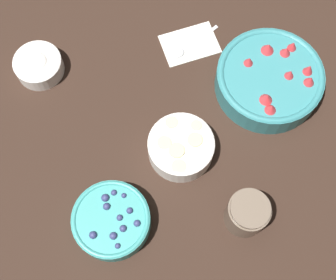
% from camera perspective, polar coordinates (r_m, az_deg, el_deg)
% --- Properties ---
extents(ground_plane, '(4.00, 4.00, 0.00)m').
position_cam_1_polar(ground_plane, '(1.03, -0.99, 0.32)').
color(ground_plane, black).
extents(bowl_strawberries, '(0.24, 0.24, 0.08)m').
position_cam_1_polar(bowl_strawberries, '(1.07, 12.27, 7.31)').
color(bowl_strawberries, teal).
rests_on(bowl_strawberries, ground_plane).
extents(bowl_blueberries, '(0.16, 0.16, 0.06)m').
position_cam_1_polar(bowl_blueberries, '(0.95, -6.90, -9.70)').
color(bowl_blueberries, teal).
rests_on(bowl_blueberries, ground_plane).
extents(bowl_bananas, '(0.14, 0.14, 0.06)m').
position_cam_1_polar(bowl_bananas, '(0.99, 1.59, -0.83)').
color(bowl_bananas, white).
rests_on(bowl_bananas, ground_plane).
extents(bowl_cream, '(0.11, 0.11, 0.05)m').
position_cam_1_polar(bowl_cream, '(1.12, -15.52, 8.85)').
color(bowl_cream, white).
rests_on(bowl_cream, ground_plane).
extents(jar_chocolate, '(0.08, 0.08, 0.09)m').
position_cam_1_polar(jar_chocolate, '(0.95, 9.58, -8.83)').
color(jar_chocolate, brown).
rests_on(jar_chocolate, ground_plane).
extents(napkin, '(0.15, 0.12, 0.01)m').
position_cam_1_polar(napkin, '(1.13, 2.66, 11.64)').
color(napkin, silver).
rests_on(napkin, ground_plane).
extents(spoon, '(0.12, 0.09, 0.01)m').
position_cam_1_polar(spoon, '(1.13, 2.30, 11.19)').
color(spoon, silver).
rests_on(spoon, ground_plane).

